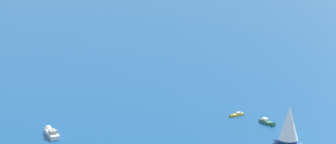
# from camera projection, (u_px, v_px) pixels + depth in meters

# --- Properties ---
(motorboat_near_centre) EXTENTS (5.40, 6.16, 1.90)m
(motorboat_near_centre) POSITION_uv_depth(u_px,v_px,m) (268.00, 122.00, 201.77)
(motorboat_near_centre) COLOR #33704C
(motorboat_near_centre) RESTS_ON ground_plane
(sailboat_far_port) EXTENTS (10.02, 7.08, 12.58)m
(sailboat_far_port) POSITION_uv_depth(u_px,v_px,m) (289.00, 125.00, 181.63)
(sailboat_far_port) COLOR #23478C
(sailboat_far_port) RESTS_ON ground_plane
(motorboat_ahead) EXTENTS (7.37, 9.21, 2.75)m
(motorboat_ahead) POSITION_uv_depth(u_px,v_px,m) (51.00, 133.00, 191.06)
(motorboat_ahead) COLOR white
(motorboat_ahead) RESTS_ON ground_plane
(motorboat_outer_ring_a) EXTENTS (4.56, 4.28, 1.44)m
(motorboat_outer_ring_a) POSITION_uv_depth(u_px,v_px,m) (236.00, 115.00, 209.93)
(motorboat_outer_ring_a) COLOR gold
(motorboat_outer_ring_a) RESTS_ON ground_plane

